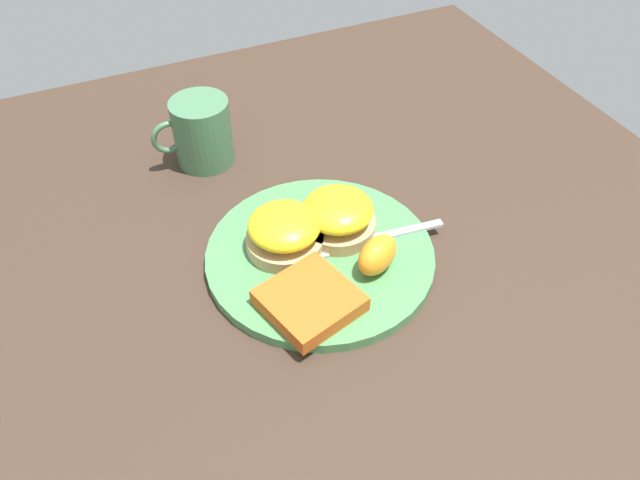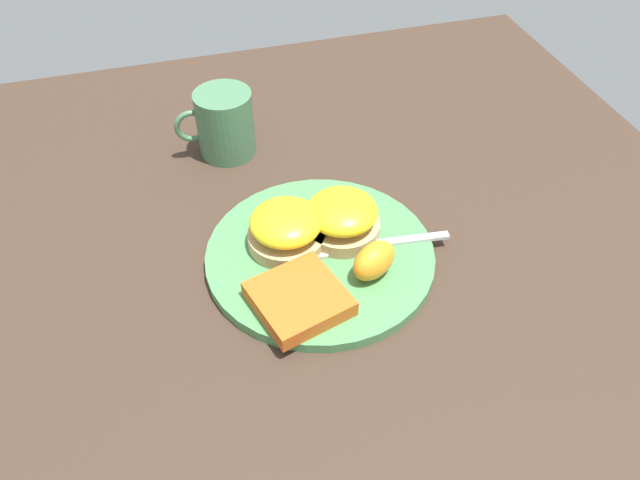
{
  "view_description": "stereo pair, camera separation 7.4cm",
  "coord_description": "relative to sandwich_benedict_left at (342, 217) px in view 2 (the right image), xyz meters",
  "views": [
    {
      "loc": [
        0.22,
        0.48,
        0.56
      ],
      "look_at": [
        0.0,
        0.0,
        0.03
      ],
      "focal_mm": 35.0,
      "sensor_mm": 36.0,
      "label": 1
    },
    {
      "loc": [
        0.15,
        0.51,
        0.56
      ],
      "look_at": [
        0.0,
        0.0,
        0.03
      ],
      "focal_mm": 35.0,
      "sensor_mm": 36.0,
      "label": 2
    }
  ],
  "objects": [
    {
      "name": "ground_plane",
      "position": [
        0.04,
        0.03,
        -0.04
      ],
      "size": [
        1.1,
        1.1,
        0.0
      ],
      "primitive_type": "plane",
      "color": "#38281E"
    },
    {
      "name": "plate",
      "position": [
        0.04,
        0.03,
        -0.03
      ],
      "size": [
        0.28,
        0.28,
        0.01
      ],
      "primitive_type": "cylinder",
      "color": "#47844C",
      "rests_on": "ground_plane"
    },
    {
      "name": "sandwich_benedict_left",
      "position": [
        0.0,
        0.0,
        0.0
      ],
      "size": [
        0.09,
        0.09,
        0.05
      ],
      "color": "tan",
      "rests_on": "plate"
    },
    {
      "name": "sandwich_benedict_right",
      "position": [
        0.07,
        -0.0,
        0.0
      ],
      "size": [
        0.09,
        0.09,
        0.05
      ],
      "color": "tan",
      "rests_on": "plate"
    },
    {
      "name": "hashbrown_patty",
      "position": [
        0.08,
        0.1,
        -0.02
      ],
      "size": [
        0.12,
        0.12,
        0.02
      ],
      "primitive_type": "cube",
      "rotation": [
        0.0,
        0.0,
        0.28
      ],
      "color": "#BC561A",
      "rests_on": "plate"
    },
    {
      "name": "orange_wedge",
      "position": [
        -0.01,
        0.08,
        -0.0
      ],
      "size": [
        0.07,
        0.06,
        0.04
      ],
      "primitive_type": "ellipsoid",
      "rotation": [
        0.0,
        0.0,
        0.51
      ],
      "color": "orange",
      "rests_on": "plate"
    },
    {
      "name": "fork",
      "position": [
        -0.02,
        0.03,
        -0.02
      ],
      "size": [
        0.19,
        0.04,
        0.0
      ],
      "color": "silver",
      "rests_on": "plate"
    },
    {
      "name": "cup",
      "position": [
        0.1,
        -0.23,
        0.01
      ],
      "size": [
        0.11,
        0.08,
        0.1
      ],
      "color": "#42704C",
      "rests_on": "ground_plane"
    }
  ]
}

